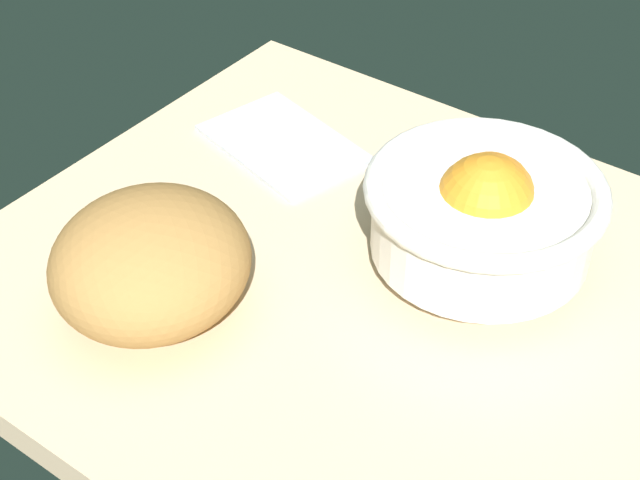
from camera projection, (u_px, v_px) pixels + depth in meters
ground_plane at (380, 301)px, 81.08cm from camera, size 66.79×54.85×3.00cm
fruit_bowl at (484, 211)px, 78.16cm from camera, size 19.47×19.47×10.94cm
bread_loaf at (151, 262)px, 75.44cm from camera, size 19.49×20.09×9.43cm
napkin_folded at (283, 142)px, 95.54cm from camera, size 17.85×14.02×0.95cm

